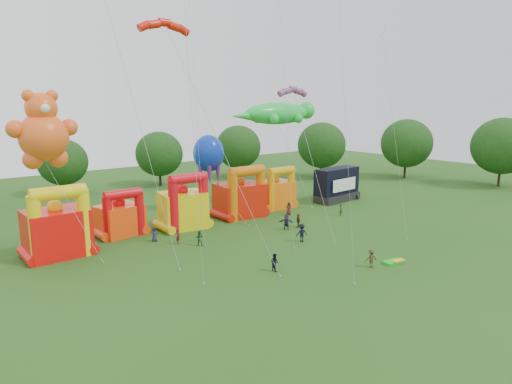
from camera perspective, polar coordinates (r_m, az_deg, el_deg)
ground at (r=37.74m, az=16.85°, el=-12.28°), size 160.00×160.00×0.00m
tree_ring at (r=35.16m, az=15.57°, el=-3.16°), size 120.18×122.25×12.07m
bouncy_castle_0 at (r=47.96m, az=-23.57°, el=-4.28°), size 5.69×4.61×7.12m
bouncy_castle_1 at (r=53.16m, az=-16.59°, el=-3.04°), size 5.23×4.48×5.38m
bouncy_castle_2 at (r=54.26m, az=-9.02°, el=-1.89°), size 5.69×4.86×6.70m
bouncy_castle_3 at (r=59.06m, az=-1.93°, el=-0.66°), size 6.19×5.19×6.80m
bouncy_castle_4 at (r=64.01m, az=2.47°, el=-0.00°), size 4.96×4.03×5.94m
stage_trailer at (r=69.65m, az=10.08°, el=0.88°), size 7.94×3.44×5.03m
teddy_bear_kite at (r=44.46m, az=-23.40°, el=2.25°), size 6.59×5.03×15.87m
gecko_kite at (r=64.87m, az=3.78°, el=6.73°), size 15.03×7.60×14.77m
octopus_kite at (r=60.65m, az=-5.38°, el=3.20°), size 4.14×11.43×10.53m
parafoil_kites at (r=40.36m, az=-6.87°, el=6.24°), size 24.60×13.51×25.99m
diamond_kites at (r=44.04m, az=2.50°, el=12.92°), size 26.19×22.96×36.42m
folded_kite_bundle at (r=44.70m, az=16.85°, el=-8.34°), size 2.13×1.34×0.31m
spectator_0 at (r=50.18m, az=-12.56°, el=-5.17°), size 0.80×0.53×1.60m
spectator_1 at (r=48.86m, az=-9.72°, el=-5.45°), size 0.66×0.74×1.70m
spectator_2 at (r=47.99m, az=-7.10°, el=-5.71°), size 1.01×1.01×1.65m
spectator_3 at (r=49.07m, az=5.73°, el=-5.10°), size 1.44×1.10×1.97m
spectator_4 at (r=54.53m, az=5.29°, el=-3.59°), size 0.74×1.05×1.66m
spectator_5 at (r=53.37m, az=3.81°, el=-3.77°), size 1.52×1.69×1.87m
spectator_6 at (r=60.42m, az=4.13°, el=-2.07°), size 1.00×0.93×1.72m
spectator_7 at (r=60.73m, az=10.56°, el=-2.22°), size 0.67×0.69×1.59m
spectator_8 at (r=40.74m, az=2.34°, el=-8.77°), size 0.64×0.81×1.63m
spectator_9 at (r=42.87m, az=14.19°, el=-8.03°), size 1.27×1.06×1.71m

